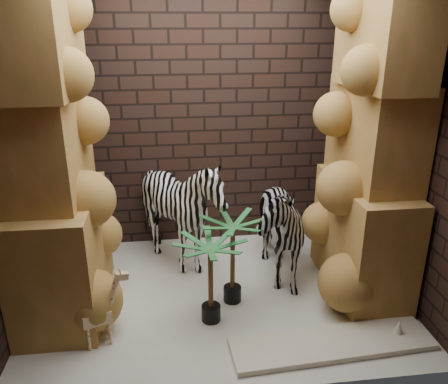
{
  "coord_description": "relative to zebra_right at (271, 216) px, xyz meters",
  "views": [
    {
      "loc": [
        -0.41,
        -3.76,
        2.53
      ],
      "look_at": [
        0.08,
        0.15,
        1.02
      ],
      "focal_mm": 36.34,
      "sensor_mm": 36.0,
      "label": 1
    }
  ],
  "objects": [
    {
      "name": "floor",
      "position": [
        -0.58,
        -0.33,
        -0.66
      ],
      "size": [
        3.5,
        3.5,
        0.0
      ],
      "primitive_type": "plane",
      "color": "white",
      "rests_on": "ground"
    },
    {
      "name": "wall_back",
      "position": [
        -0.58,
        0.92,
        0.84
      ],
      "size": [
        3.5,
        0.0,
        3.5
      ],
      "primitive_type": "plane",
      "rotation": [
        1.57,
        0.0,
        0.0
      ],
      "color": "black",
      "rests_on": "ground"
    },
    {
      "name": "wall_front",
      "position": [
        -0.58,
        -1.58,
        0.84
      ],
      "size": [
        3.5,
        0.0,
        3.5
      ],
      "primitive_type": "plane",
      "rotation": [
        -1.57,
        0.0,
        0.0
      ],
      "color": "black",
      "rests_on": "ground"
    },
    {
      "name": "wall_left",
      "position": [
        -2.33,
        -0.33,
        0.84
      ],
      "size": [
        0.0,
        3.0,
        3.0
      ],
      "primitive_type": "plane",
      "rotation": [
        1.57,
        0.0,
        1.57
      ],
      "color": "black",
      "rests_on": "ground"
    },
    {
      "name": "wall_right",
      "position": [
        1.17,
        -0.33,
        0.84
      ],
      "size": [
        0.0,
        3.0,
        3.0
      ],
      "primitive_type": "plane",
      "rotation": [
        1.57,
        0.0,
        -1.57
      ],
      "color": "black",
      "rests_on": "ground"
    },
    {
      "name": "rock_pillar_left",
      "position": [
        -1.98,
        -0.33,
        0.84
      ],
      "size": [
        0.68,
        1.3,
        3.0
      ],
      "primitive_type": null,
      "color": "#C4884A",
      "rests_on": "floor"
    },
    {
      "name": "rock_pillar_right",
      "position": [
        0.84,
        -0.33,
        0.84
      ],
      "size": [
        0.58,
        1.25,
        3.0
      ],
      "primitive_type": null,
      "color": "#C4884A",
      "rests_on": "floor"
    },
    {
      "name": "zebra_right",
      "position": [
        0.0,
        0.0,
        0.0
      ],
      "size": [
        0.65,
        1.14,
        1.33
      ],
      "primitive_type": "imported",
      "rotation": [
        0.0,
        0.0,
        0.04
      ],
      "color": "white",
      "rests_on": "floor"
    },
    {
      "name": "zebra_left",
      "position": [
        -0.89,
        0.27,
        -0.08
      ],
      "size": [
        1.28,
        1.48,
        1.18
      ],
      "primitive_type": "imported",
      "rotation": [
        0.0,
        0.0,
        -0.2
      ],
      "color": "white",
      "rests_on": "floor"
    },
    {
      "name": "giraffe_toy",
      "position": [
        -1.63,
        -0.93,
        -0.33
      ],
      "size": [
        0.37,
        0.23,
        0.68
      ],
      "primitive_type": null,
      "rotation": [
        0.0,
        0.0,
        0.35
      ],
      "color": "beige",
      "rests_on": "floor"
    },
    {
      "name": "palm_front",
      "position": [
        -0.45,
        -0.44,
        -0.23
      ],
      "size": [
        0.36,
        0.36,
        0.87
      ],
      "primitive_type": null,
      "color": "#186530",
      "rests_on": "floor"
    },
    {
      "name": "palm_back",
      "position": [
        -0.68,
        -0.72,
        -0.26
      ],
      "size": [
        0.36,
        0.36,
        0.81
      ],
      "primitive_type": null,
      "color": "#186530",
      "rests_on": "floor"
    },
    {
      "name": "surfboard",
      "position": [
        0.27,
        -1.19,
        -0.64
      ],
      "size": [
        1.7,
        0.51,
        0.05
      ],
      "primitive_type": "cube",
      "rotation": [
        0.0,
        0.0,
        0.06
      ],
      "color": "beige",
      "rests_on": "floor"
    }
  ]
}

